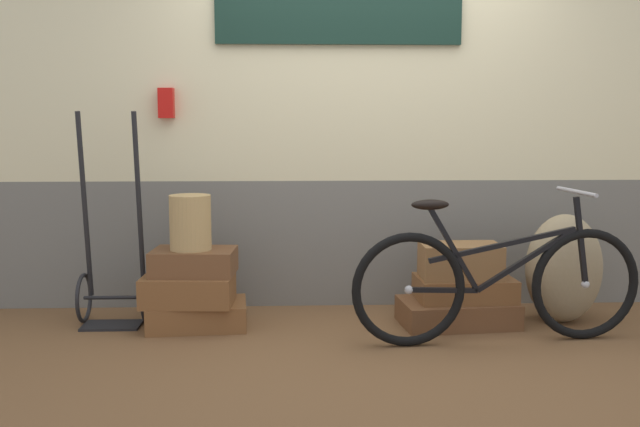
% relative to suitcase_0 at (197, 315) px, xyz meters
% --- Properties ---
extents(ground, '(9.68, 5.20, 0.06)m').
position_rel_suitcase_0_xyz_m(ground, '(1.09, -0.25, -0.11)').
color(ground, brown).
extents(station_building, '(7.68, 0.74, 2.70)m').
position_rel_suitcase_0_xyz_m(station_building, '(1.10, 0.59, 1.27)').
color(station_building, slate).
rests_on(station_building, ground).
extents(suitcase_0, '(0.64, 0.44, 0.16)m').
position_rel_suitcase_0_xyz_m(suitcase_0, '(0.00, 0.00, 0.00)').
color(suitcase_0, brown).
rests_on(suitcase_0, ground).
extents(suitcase_1, '(0.57, 0.39, 0.18)m').
position_rel_suitcase_0_xyz_m(suitcase_1, '(-0.05, -0.03, 0.17)').
color(suitcase_1, brown).
rests_on(suitcase_1, suitcase_0).
extents(suitcase_2, '(0.53, 0.38, 0.16)m').
position_rel_suitcase_0_xyz_m(suitcase_2, '(-0.01, -0.00, 0.34)').
color(suitcase_2, brown).
rests_on(suitcase_2, suitcase_1).
extents(suitcase_3, '(0.76, 0.50, 0.16)m').
position_rel_suitcase_0_xyz_m(suitcase_3, '(1.65, -0.01, -0.00)').
color(suitcase_3, brown).
rests_on(suitcase_3, ground).
extents(suitcase_4, '(0.62, 0.40, 0.15)m').
position_rel_suitcase_0_xyz_m(suitcase_4, '(1.70, 0.01, 0.15)').
color(suitcase_4, brown).
rests_on(suitcase_4, suitcase_3).
extents(suitcase_5, '(0.50, 0.31, 0.22)m').
position_rel_suitcase_0_xyz_m(suitcase_5, '(1.67, -0.00, 0.33)').
color(suitcase_5, olive).
rests_on(suitcase_5, suitcase_4).
extents(wicker_basket, '(0.26, 0.26, 0.34)m').
position_rel_suitcase_0_xyz_m(wicker_basket, '(-0.03, -0.01, 0.59)').
color(wicker_basket, tan).
rests_on(wicker_basket, suitcase_2).
extents(luggage_trolley, '(0.43, 0.38, 1.35)m').
position_rel_suitcase_0_xyz_m(luggage_trolley, '(-0.54, 0.12, 0.22)').
color(luggage_trolley, black).
rests_on(luggage_trolley, ground).
extents(burlap_sack, '(0.48, 0.41, 0.70)m').
position_rel_suitcase_0_xyz_m(burlap_sack, '(2.35, 0.03, 0.27)').
color(burlap_sack, '#9E8966').
rests_on(burlap_sack, ground).
extents(bicycle, '(1.74, 0.46, 0.90)m').
position_rel_suitcase_0_xyz_m(bicycle, '(1.80, -0.39, 0.28)').
color(bicycle, black).
rests_on(bicycle, ground).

